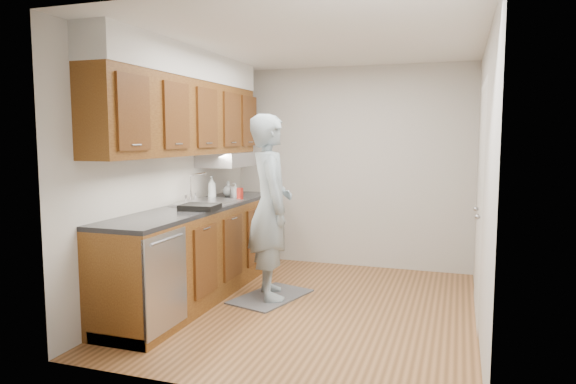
# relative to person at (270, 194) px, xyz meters

# --- Properties ---
(floor) EXTENTS (3.50, 3.50, 0.00)m
(floor) POSITION_rel_person_xyz_m (0.48, -0.17, -1.06)
(floor) COLOR #9A663A
(floor) RESTS_ON ground
(ceiling) EXTENTS (3.50, 3.50, 0.00)m
(ceiling) POSITION_rel_person_xyz_m (0.48, -0.17, 1.44)
(ceiling) COLOR white
(ceiling) RESTS_ON wall_left
(wall_left) EXTENTS (0.02, 3.50, 2.50)m
(wall_left) POSITION_rel_person_xyz_m (-1.02, -0.17, 0.19)
(wall_left) COLOR #BCB8B0
(wall_left) RESTS_ON floor
(wall_right) EXTENTS (0.02, 3.50, 2.50)m
(wall_right) POSITION_rel_person_xyz_m (1.98, -0.17, 0.19)
(wall_right) COLOR #BCB8B0
(wall_right) RESTS_ON floor
(wall_back) EXTENTS (3.00, 0.02, 2.50)m
(wall_back) POSITION_rel_person_xyz_m (0.48, 1.58, 0.19)
(wall_back) COLOR #BCB8B0
(wall_back) RESTS_ON floor
(counter) EXTENTS (0.64, 2.80, 1.30)m
(counter) POSITION_rel_person_xyz_m (-0.72, -0.18, -0.57)
(counter) COLOR brown
(counter) RESTS_ON floor
(upper_cabinets) EXTENTS (0.47, 2.80, 1.21)m
(upper_cabinets) POSITION_rel_person_xyz_m (-0.85, -0.13, 0.89)
(upper_cabinets) COLOR brown
(upper_cabinets) RESTS_ON wall_left
(closet_door) EXTENTS (0.02, 1.22, 2.05)m
(closet_door) POSITION_rel_person_xyz_m (1.97, 0.13, -0.03)
(closet_door) COLOR white
(closet_door) RESTS_ON wall_right
(floor_mat) EXTENTS (0.73, 0.97, 0.02)m
(floor_mat) POSITION_rel_person_xyz_m (0.00, -0.00, -1.05)
(floor_mat) COLOR slate
(floor_mat) RESTS_ON floor
(person) EXTENTS (0.79, 0.88, 2.09)m
(person) POSITION_rel_person_xyz_m (0.00, 0.00, 0.00)
(person) COLOR #879AA4
(person) RESTS_ON floor_mat
(soap_bottle_a) EXTENTS (0.10, 0.10, 0.25)m
(soap_bottle_a) POSITION_rel_person_xyz_m (-0.86, 0.41, 0.01)
(soap_bottle_a) COLOR silver
(soap_bottle_a) RESTS_ON counter
(soap_bottle_b) EXTENTS (0.11, 0.11, 0.17)m
(soap_bottle_b) POSITION_rel_person_xyz_m (-0.64, 0.58, -0.04)
(soap_bottle_b) COLOR silver
(soap_bottle_b) RESTS_ON counter
(soap_bottle_c) EXTENTS (0.17, 0.17, 0.18)m
(soap_bottle_c) POSITION_rel_person_xyz_m (-0.78, 0.69, -0.03)
(soap_bottle_c) COLOR silver
(soap_bottle_c) RESTS_ON counter
(soda_can) EXTENTS (0.09, 0.09, 0.13)m
(soda_can) POSITION_rel_person_xyz_m (-0.50, 0.38, -0.05)
(soda_can) COLOR red
(soda_can) RESTS_ON counter
(steel_can) EXTENTS (0.09, 0.09, 0.13)m
(steel_can) POSITION_rel_person_xyz_m (-0.67, 0.57, -0.06)
(steel_can) COLOR #A5A5AA
(steel_can) RESTS_ON counter
(dish_rack) EXTENTS (0.36, 0.31, 0.05)m
(dish_rack) POSITION_rel_person_xyz_m (-0.55, -0.44, -0.09)
(dish_rack) COLOR black
(dish_rack) RESTS_ON counter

